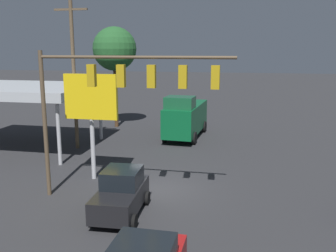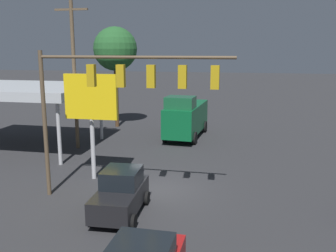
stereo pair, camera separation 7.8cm
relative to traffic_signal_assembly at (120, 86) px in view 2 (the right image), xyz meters
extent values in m
plane|color=#2D2D30|center=(-1.40, -1.77, -5.42)|extent=(200.00, 200.00, 0.00)
cylinder|color=brown|center=(3.81, 0.03, -1.91)|extent=(0.20, 0.20, 7.01)
cylinder|color=brown|center=(-0.64, 0.03, 1.29)|extent=(8.90, 0.14, 0.14)
cube|color=#B79314|center=(1.34, 0.03, 0.47)|extent=(0.36, 0.28, 1.00)
sphere|color=#360505|center=(1.34, -0.16, 0.77)|extent=(0.22, 0.22, 0.22)
sphere|color=#392305|center=(1.34, -0.16, 0.47)|extent=(0.22, 0.22, 0.22)
sphere|color=#41FF6B|center=(1.34, -0.16, 0.17)|extent=(0.22, 0.22, 0.22)
cube|color=#B79314|center=(-0.05, 0.03, 0.47)|extent=(0.36, 0.28, 1.00)
sphere|color=#360505|center=(-0.05, -0.16, 0.77)|extent=(0.22, 0.22, 0.22)
sphere|color=#392305|center=(-0.05, -0.16, 0.47)|extent=(0.22, 0.22, 0.22)
sphere|color=#41FF6B|center=(-0.05, -0.16, 0.17)|extent=(0.22, 0.22, 0.22)
cube|color=#B79314|center=(-1.44, 0.03, 0.47)|extent=(0.36, 0.28, 1.00)
sphere|color=#360505|center=(-1.44, -0.16, 0.77)|extent=(0.22, 0.22, 0.22)
sphere|color=#392305|center=(-1.44, -0.16, 0.47)|extent=(0.22, 0.22, 0.22)
sphere|color=#41FF6B|center=(-1.44, -0.16, 0.17)|extent=(0.22, 0.22, 0.22)
cube|color=#B79314|center=(-2.83, 0.03, 0.47)|extent=(0.36, 0.28, 1.00)
sphere|color=#360505|center=(-2.83, -0.16, 0.77)|extent=(0.22, 0.22, 0.22)
sphere|color=#392305|center=(-2.83, -0.16, 0.47)|extent=(0.22, 0.22, 0.22)
sphere|color=#41FF6B|center=(-2.83, -0.16, 0.17)|extent=(0.22, 0.22, 0.22)
cube|color=#B79314|center=(-4.22, 0.03, 0.47)|extent=(0.36, 0.28, 1.00)
sphere|color=#360505|center=(-4.22, -0.16, 0.77)|extent=(0.22, 0.22, 0.22)
sphere|color=#392305|center=(-4.22, -0.16, 0.47)|extent=(0.22, 0.22, 0.22)
sphere|color=#41FF6B|center=(-4.22, -0.16, 0.17)|extent=(0.22, 0.22, 0.22)
cylinder|color=brown|center=(6.32, -8.56, -0.27)|extent=(0.26, 0.26, 10.30)
cube|color=brown|center=(6.32, -8.56, 4.28)|extent=(2.40, 0.14, 0.14)
cube|color=#B2B7BC|center=(10.41, -8.04, -1.19)|extent=(10.76, 8.04, 0.60)
cube|color=red|center=(10.41, -12.08, -1.19)|extent=(10.76, 0.06, 0.36)
cylinder|color=#B7B7BC|center=(5.63, -11.46, -3.45)|extent=(0.24, 0.24, 3.93)
cylinder|color=#B7B7BC|center=(5.63, -4.63, -3.45)|extent=(0.24, 0.24, 3.93)
cylinder|color=#B7B7BC|center=(2.58, -2.65, -2.53)|extent=(0.24, 0.24, 5.78)
cube|color=yellow|center=(2.58, -2.65, -0.85)|extent=(2.93, 0.24, 2.42)
cube|color=black|center=(2.58, -2.78, -0.85)|extent=(2.05, 0.04, 0.85)
cube|color=black|center=(-0.39, 1.48, -4.66)|extent=(1.86, 3.87, 0.90)
cube|color=black|center=(-0.38, 1.18, -3.83)|extent=(1.64, 1.77, 0.76)
cylinder|color=black|center=(-1.31, 2.68, -5.11)|extent=(0.25, 0.63, 0.62)
cylinder|color=black|center=(0.42, 2.75, -5.11)|extent=(0.25, 0.63, 0.62)
cylinder|color=black|center=(-1.21, 0.21, -5.11)|extent=(0.25, 0.63, 0.62)
cylinder|color=black|center=(0.53, 0.29, -5.11)|extent=(0.25, 0.63, 0.62)
cube|color=#0C592D|center=(-0.86, -13.60, -3.84)|extent=(2.73, 6.93, 2.20)
cube|color=#165431|center=(-0.72, -11.51, -2.29)|extent=(2.23, 1.93, 0.90)
cylinder|color=black|center=(-1.88, -11.32, -4.94)|extent=(0.28, 0.97, 0.96)
cylinder|color=black|center=(0.45, -11.47, -4.94)|extent=(0.28, 0.97, 0.96)
cylinder|color=black|center=(-2.17, -15.73, -4.94)|extent=(0.28, 0.97, 0.96)
cylinder|color=black|center=(0.17, -15.88, -4.94)|extent=(0.28, 0.97, 0.96)
cylinder|color=#4C331E|center=(6.10, -16.49, -2.56)|extent=(0.36, 0.36, 5.72)
sphere|color=#235628|center=(6.10, -16.49, 1.67)|extent=(3.91, 3.91, 3.91)
camera|label=1|loc=(-5.44, 15.92, 1.63)|focal=40.00mm
camera|label=2|loc=(-5.52, 15.91, 1.63)|focal=40.00mm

